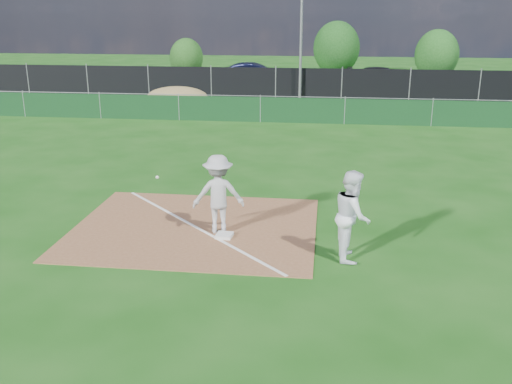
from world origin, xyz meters
TOP-DOWN VIEW (x-y plane):
  - ground at (0.00, 10.00)m, footprint 90.00×90.00m
  - infield_dirt at (0.00, 1.00)m, footprint 6.00×5.00m
  - foul_line at (0.00, 1.00)m, footprint 5.01×5.01m
  - green_fence at (0.00, 15.00)m, footprint 44.00×0.05m
  - dirt_mound at (-5.00, 18.50)m, footprint 3.38×2.60m
  - black_fence at (0.00, 23.00)m, footprint 46.00×0.04m
  - parking_lot at (0.00, 28.00)m, footprint 46.00×9.00m
  - light_pole at (1.50, 22.70)m, footprint 0.16×0.16m
  - first_base at (0.83, 0.45)m, footprint 0.41×0.41m
  - play_at_first at (0.64, 0.79)m, footprint 2.23×0.98m
  - runner at (3.78, -0.34)m, footprint 0.81×1.01m
  - car_left at (-6.71, 27.06)m, footprint 4.08×1.67m
  - car_mid at (-1.79, 27.07)m, footprint 5.21×2.21m
  - car_right at (6.91, 27.81)m, footprint 5.03×2.25m
  - tree_left at (-7.84, 32.38)m, footprint 2.58×2.58m
  - tree_mid at (3.75, 34.80)m, footprint 3.64×3.64m
  - tree_right at (11.10, 32.61)m, footprint 3.19×3.19m

SIDE VIEW (x-z plane):
  - ground at x=0.00m, z-range 0.00..0.00m
  - parking_lot at x=0.00m, z-range 0.00..0.01m
  - infield_dirt at x=0.00m, z-range 0.00..0.02m
  - foul_line at x=0.00m, z-range 0.02..0.03m
  - first_base at x=0.83m, z-range 0.02..0.10m
  - dirt_mound at x=-5.00m, z-range 0.00..1.17m
  - green_fence at x=0.00m, z-range 0.00..1.20m
  - car_left at x=-6.71m, z-range 0.01..1.40m
  - car_right at x=6.91m, z-range 0.01..1.44m
  - car_mid at x=-1.79m, z-range 0.01..1.68m
  - black_fence at x=0.00m, z-range 0.00..1.80m
  - play_at_first at x=0.64m, z-range 0.02..1.94m
  - runner at x=3.78m, z-range 0.00..1.99m
  - tree_left at x=-7.84m, z-range 0.04..3.10m
  - tree_right at x=11.10m, z-range 0.06..3.84m
  - tree_mid at x=3.75m, z-range 0.06..4.38m
  - light_pole at x=1.50m, z-range 0.00..8.00m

